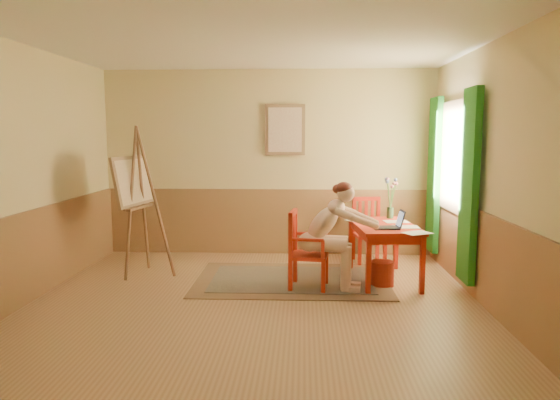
{
  "coord_description": "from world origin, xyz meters",
  "views": [
    {
      "loc": [
        0.53,
        -5.46,
        1.82
      ],
      "look_at": [
        0.25,
        0.55,
        1.05
      ],
      "focal_mm": 32.5,
      "sensor_mm": 36.0,
      "label": 1
    }
  ],
  "objects_px": {
    "figure": "(330,231)",
    "easel": "(136,187)",
    "table": "(384,231)",
    "laptop": "(391,225)",
    "chair_left": "(305,250)",
    "chair_back": "(368,230)"
  },
  "relations": [
    {
      "from": "figure",
      "to": "easel",
      "type": "bearing_deg",
      "value": 167.07
    },
    {
      "from": "figure",
      "to": "easel",
      "type": "xyz_separation_m",
      "value": [
        -2.49,
        0.57,
        0.44
      ]
    },
    {
      "from": "table",
      "to": "figure",
      "type": "bearing_deg",
      "value": -149.73
    },
    {
      "from": "laptop",
      "to": "chair_left",
      "type": "bearing_deg",
      "value": -174.82
    },
    {
      "from": "laptop",
      "to": "easel",
      "type": "relative_size",
      "value": 0.19
    },
    {
      "from": "laptop",
      "to": "easel",
      "type": "height_order",
      "value": "easel"
    },
    {
      "from": "table",
      "to": "chair_back",
      "type": "xyz_separation_m",
      "value": [
        -0.07,
        0.98,
        -0.17
      ]
    },
    {
      "from": "chair_left",
      "to": "figure",
      "type": "bearing_deg",
      "value": -8.1
    },
    {
      "from": "table",
      "to": "easel",
      "type": "bearing_deg",
      "value": 176.96
    },
    {
      "from": "easel",
      "to": "table",
      "type": "bearing_deg",
      "value": -3.04
    },
    {
      "from": "easel",
      "to": "chair_back",
      "type": "bearing_deg",
      "value": 14.57
    },
    {
      "from": "figure",
      "to": "laptop",
      "type": "height_order",
      "value": "figure"
    },
    {
      "from": "table",
      "to": "easel",
      "type": "relative_size",
      "value": 0.65
    },
    {
      "from": "chair_left",
      "to": "laptop",
      "type": "xyz_separation_m",
      "value": [
        1.02,
        0.09,
        0.3
      ]
    },
    {
      "from": "table",
      "to": "laptop",
      "type": "relative_size",
      "value": 3.34
    },
    {
      "from": "figure",
      "to": "chair_left",
      "type": "bearing_deg",
      "value": 171.9
    },
    {
      "from": "chair_back",
      "to": "easel",
      "type": "relative_size",
      "value": 0.48
    },
    {
      "from": "chair_back",
      "to": "figure",
      "type": "distance_m",
      "value": 1.53
    },
    {
      "from": "chair_back",
      "to": "easel",
      "type": "bearing_deg",
      "value": -165.43
    },
    {
      "from": "figure",
      "to": "chair_back",
      "type": "bearing_deg",
      "value": 65.77
    },
    {
      "from": "chair_back",
      "to": "laptop",
      "type": "distance_m",
      "value": 1.29
    },
    {
      "from": "chair_back",
      "to": "easel",
      "type": "xyz_separation_m",
      "value": [
        -3.11,
        -0.81,
        0.69
      ]
    }
  ]
}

